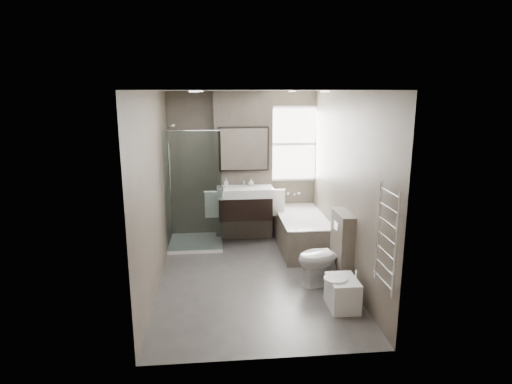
{
  "coord_description": "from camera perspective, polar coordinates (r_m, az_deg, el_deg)",
  "views": [
    {
      "loc": [
        -0.5,
        -5.62,
        2.59
      ],
      "look_at": [
        0.07,
        0.15,
        1.22
      ],
      "focal_mm": 30.0,
      "sensor_mm": 36.0,
      "label": 1
    }
  ],
  "objects": [
    {
      "name": "towel_radiator",
      "position": [
        4.63,
        17.02,
        -5.85
      ],
      "size": [
        0.03,
        0.49,
        1.1
      ],
      "color": "silver",
      "rests_on": "room"
    },
    {
      "name": "room",
      "position": [
        5.79,
        -0.51,
        0.42
      ],
      "size": [
        2.7,
        3.9,
        2.7
      ],
      "color": "#464340",
      "rests_on": "ground"
    },
    {
      "name": "mirror_cabinet",
      "position": [
        7.31,
        -1.64,
        5.75
      ],
      "size": [
        0.86,
        0.08,
        0.76
      ],
      "color": "black",
      "rests_on": "vanity_pier"
    },
    {
      "name": "window",
      "position": [
        7.68,
        4.98,
        6.41
      ],
      "size": [
        0.98,
        0.06,
        1.33
      ],
      "color": "white",
      "rests_on": "room"
    },
    {
      "name": "vanity",
      "position": [
        7.3,
        -1.49,
        -1.37
      ],
      "size": [
        0.95,
        0.47,
        0.66
      ],
      "color": "black",
      "rests_on": "vanity_pier"
    },
    {
      "name": "vanity_pier",
      "position": [
        7.53,
        -1.71,
        3.43
      ],
      "size": [
        1.0,
        0.25,
        2.6
      ],
      "primitive_type": "cube",
      "color": "#5A5147",
      "rests_on": "ground"
    },
    {
      "name": "shower_enclosure",
      "position": [
        7.29,
        -7.35,
        -3.55
      ],
      "size": [
        0.9,
        0.9,
        2.0
      ],
      "color": "white",
      "rests_on": "ground"
    },
    {
      "name": "soap_bottle_a",
      "position": [
        7.2,
        -4.01,
        1.18
      ],
      "size": [
        0.07,
        0.08,
        0.16
      ],
      "primitive_type": "imported",
      "color": "white",
      "rests_on": "vanity"
    },
    {
      "name": "cistern_box",
      "position": [
        6.01,
        11.38,
        -7.31
      ],
      "size": [
        0.19,
        0.55,
        1.0
      ],
      "color": "#5A5147",
      "rests_on": "ground"
    },
    {
      "name": "soap_bottle_b",
      "position": [
        7.36,
        -0.66,
        1.32
      ],
      "size": [
        0.1,
        0.1,
        0.12
      ],
      "primitive_type": "imported",
      "color": "white",
      "rests_on": "vanity"
    },
    {
      "name": "bathtub",
      "position": [
        7.24,
        6.07,
        -5.09
      ],
      "size": [
        0.75,
        1.6,
        0.57
      ],
      "color": "#5A5147",
      "rests_on": "ground"
    },
    {
      "name": "towel_right",
      "position": [
        7.35,
        2.88,
        -1.46
      ],
      "size": [
        0.24,
        0.06,
        0.44
      ],
      "primitive_type": "cube",
      "color": "silver",
      "rests_on": "vanity_pier"
    },
    {
      "name": "bidet",
      "position": [
        5.45,
        11.41,
        -12.98
      ],
      "size": [
        0.41,
        0.47,
        0.49
      ],
      "color": "white",
      "rests_on": "ground"
    },
    {
      "name": "towel_left",
      "position": [
        7.27,
        -5.88,
        -1.67
      ],
      "size": [
        0.24,
        0.06,
        0.44
      ],
      "primitive_type": "cube",
      "color": "silver",
      "rests_on": "vanity_pier"
    },
    {
      "name": "toilet",
      "position": [
        5.97,
        9.17,
        -8.58
      ],
      "size": [
        0.83,
        0.59,
        0.77
      ],
      "primitive_type": "imported",
      "rotation": [
        0.0,
        0.0,
        -1.33
      ],
      "color": "white",
      "rests_on": "ground"
    }
  ]
}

